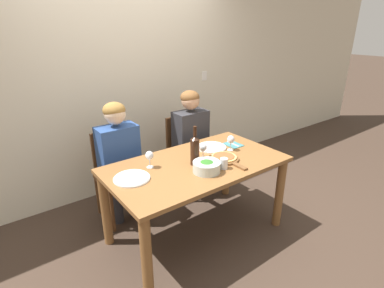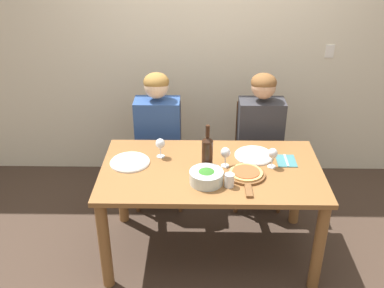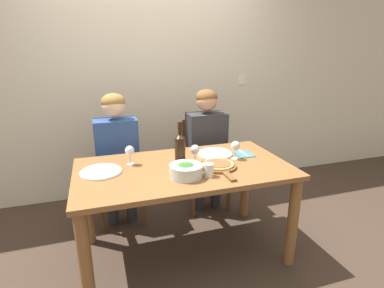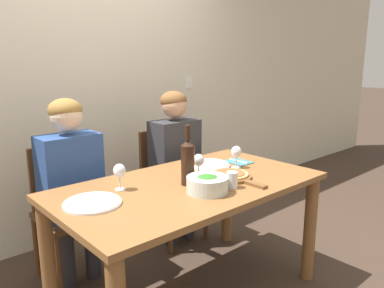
{
  "view_description": "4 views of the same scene",
  "coord_description": "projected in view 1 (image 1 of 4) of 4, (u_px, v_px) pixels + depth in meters",
  "views": [
    {
      "loc": [
        -1.47,
        -1.89,
        1.89
      ],
      "look_at": [
        -0.05,
        0.01,
        0.94
      ],
      "focal_mm": 28.0,
      "sensor_mm": 36.0,
      "label": 1
    },
    {
      "loc": [
        -0.1,
        -2.76,
        2.43
      ],
      "look_at": [
        -0.14,
        0.04,
        0.93
      ],
      "focal_mm": 42.0,
      "sensor_mm": 36.0,
      "label": 2
    },
    {
      "loc": [
        -0.58,
        -2.01,
        1.59
      ],
      "look_at": [
        0.09,
        0.09,
        0.9
      ],
      "focal_mm": 28.0,
      "sensor_mm": 36.0,
      "label": 3
    },
    {
      "loc": [
        -1.4,
        -1.58,
        1.46
      ],
      "look_at": [
        0.12,
        0.12,
        0.95
      ],
      "focal_mm": 35.0,
      "sensor_mm": 36.0,
      "label": 4
    }
  ],
  "objects": [
    {
      "name": "chair_left",
      "position": [
        117.0,
        171.0,
        3.07
      ],
      "size": [
        0.42,
        0.42,
        0.9
      ],
      "color": "brown",
      "rests_on": "ground"
    },
    {
      "name": "chair_right",
      "position": [
        186.0,
        151.0,
        3.56
      ],
      "size": [
        0.42,
        0.42,
        0.9
      ],
      "color": "brown",
      "rests_on": "ground"
    },
    {
      "name": "dinner_plate_right",
      "position": [
        212.0,
        147.0,
        2.96
      ],
      "size": [
        0.29,
        0.29,
        0.02
      ],
      "color": "white",
      "rests_on": "dining_table"
    },
    {
      "name": "broccoli_bowl",
      "position": [
        207.0,
        167.0,
        2.47
      ],
      "size": [
        0.23,
        0.23,
        0.1
      ],
      "color": "silver",
      "rests_on": "dining_table"
    },
    {
      "name": "water_tumbler",
      "position": [
        224.0,
        163.0,
        2.53
      ],
      "size": [
        0.07,
        0.07,
        0.09
      ],
      "color": "silver",
      "rests_on": "dining_table"
    },
    {
      "name": "wine_glass_centre",
      "position": [
        203.0,
        148.0,
        2.69
      ],
      "size": [
        0.07,
        0.07,
        0.15
      ],
      "color": "silver",
      "rests_on": "dining_table"
    },
    {
      "name": "fork_on_napkin",
      "position": [
        233.0,
        145.0,
        3.04
      ],
      "size": [
        0.14,
        0.18,
        0.01
      ],
      "color": "#387075",
      "rests_on": "dining_table"
    },
    {
      "name": "dining_table",
      "position": [
        197.0,
        175.0,
        2.69
      ],
      "size": [
        1.59,
        0.87,
        0.75
      ],
      "color": "brown",
      "rests_on": "ground"
    },
    {
      "name": "wine_bottle",
      "position": [
        195.0,
        150.0,
        2.57
      ],
      "size": [
        0.08,
        0.08,
        0.35
      ],
      "color": "black",
      "rests_on": "dining_table"
    },
    {
      "name": "wine_glass_left",
      "position": [
        149.0,
        156.0,
        2.52
      ],
      "size": [
        0.07,
        0.07,
        0.15
      ],
      "color": "silver",
      "rests_on": "dining_table"
    },
    {
      "name": "person_man",
      "position": [
        191.0,
        134.0,
        3.38
      ],
      "size": [
        0.47,
        0.51,
        1.23
      ],
      "color": "#28282D",
      "rests_on": "ground"
    },
    {
      "name": "pizza_on_board",
      "position": [
        224.0,
        158.0,
        2.7
      ],
      "size": [
        0.27,
        0.41,
        0.04
      ],
      "color": "brown",
      "rests_on": "dining_table"
    },
    {
      "name": "back_wall",
      "position": [
        127.0,
        76.0,
        3.39
      ],
      "size": [
        10.0,
        0.06,
        2.7
      ],
      "color": "beige",
      "rests_on": "ground"
    },
    {
      "name": "wine_glass_right",
      "position": [
        231.0,
        140.0,
        2.87
      ],
      "size": [
        0.07,
        0.07,
        0.15
      ],
      "color": "silver",
      "rests_on": "dining_table"
    },
    {
      "name": "dinner_plate_left",
      "position": [
        132.0,
        178.0,
        2.36
      ],
      "size": [
        0.29,
        0.29,
        0.02
      ],
      "color": "white",
      "rests_on": "dining_table"
    },
    {
      "name": "person_woman",
      "position": [
        119.0,
        152.0,
        2.9
      ],
      "size": [
        0.47,
        0.51,
        1.23
      ],
      "color": "#28282D",
      "rests_on": "ground"
    },
    {
      "name": "ground_plane",
      "position": [
        196.0,
        232.0,
        2.93
      ],
      "size": [
        40.0,
        40.0,
        0.0
      ],
      "primitive_type": "plane",
      "color": "#3D2D23"
    }
  ]
}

